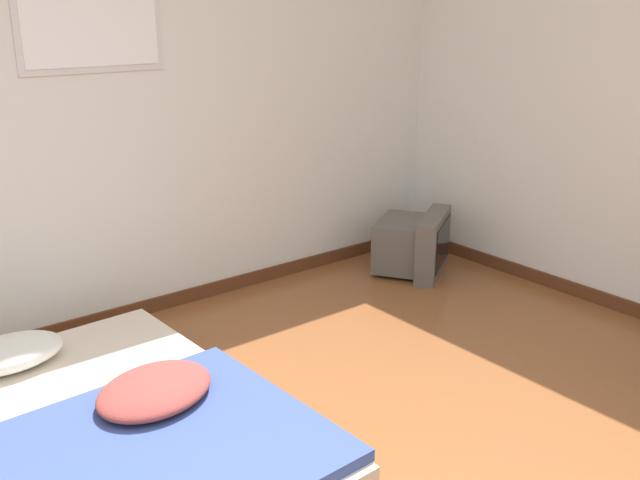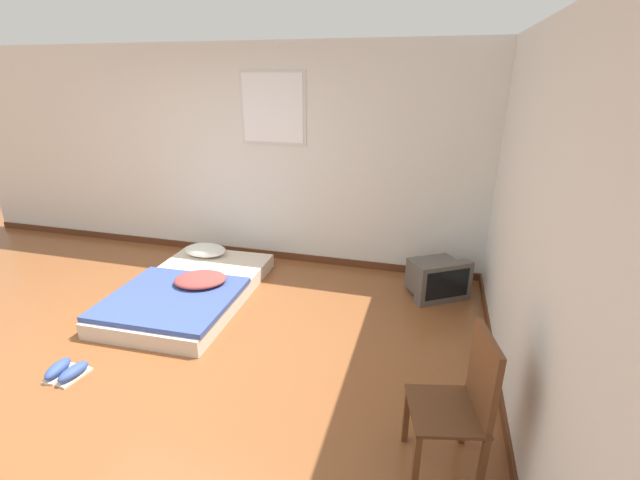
{
  "view_description": "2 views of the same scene",
  "coord_description": "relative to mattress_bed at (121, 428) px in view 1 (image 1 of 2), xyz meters",
  "views": [
    {
      "loc": [
        -1.05,
        -1.37,
        1.82
      ],
      "look_at": [
        1.19,
        1.47,
        0.62
      ],
      "focal_mm": 40.0,
      "sensor_mm": 36.0,
      "label": 1
    },
    {
      "loc": [
        2.32,
        -2.35,
        2.24
      ],
      "look_at": [
        1.28,
        1.45,
        0.72
      ],
      "focal_mm": 24.0,
      "sensor_mm": 36.0,
      "label": 2
    }
  ],
  "objects": [
    {
      "name": "wall_back",
      "position": [
        0.1,
        1.29,
        1.18
      ],
      "size": [
        8.28,
        0.08,
        2.6
      ],
      "color": "silver",
      "rests_on": "ground_plane"
    },
    {
      "name": "mattress_bed",
      "position": [
        0.0,
        0.0,
        0.0
      ],
      "size": [
        1.26,
        1.97,
        0.31
      ],
      "color": "beige",
      "rests_on": "ground_plane"
    },
    {
      "name": "crt_tv",
      "position": [
        2.53,
        0.76,
        0.09
      ],
      "size": [
        0.7,
        0.67,
        0.43
      ],
      "color": "#56514C",
      "rests_on": "ground_plane"
    }
  ]
}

